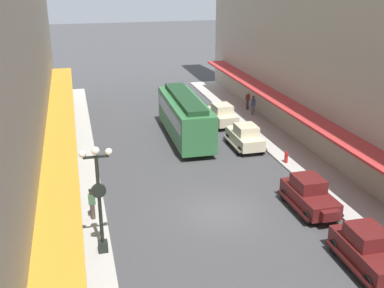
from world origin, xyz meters
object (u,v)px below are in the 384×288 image
object	(u,v)px
streetcar	(185,115)
lamp_post_with_clock	(99,196)
parked_car_0	(368,249)
parked_car_3	(309,194)
parked_car_1	(221,114)
pedestrian_2	(253,106)
pedestrian_0	(92,204)
pedestrian_1	(248,101)
parked_car_2	(245,136)
fire_hydrant	(286,157)

from	to	relation	value
streetcar	lamp_post_with_clock	distance (m)	16.08
parked_car_0	parked_car_3	distance (m)	5.45
parked_car_1	pedestrian_2	world-z (taller)	parked_car_1
streetcar	pedestrian_0	distance (m)	13.50
pedestrian_1	pedestrian_2	world-z (taller)	pedestrian_2
parked_car_0	lamp_post_with_clock	xyz separation A→B (m)	(-11.13, 3.97, 2.04)
lamp_post_with_clock	pedestrian_2	xyz separation A→B (m)	(14.66, 18.46, -1.97)
parked_car_0	parked_car_2	world-z (taller)	same
parked_car_3	streetcar	xyz separation A→B (m)	(-3.83, 12.78, 0.96)
parked_car_1	fire_hydrant	size ratio (longest dim) A/B	5.27
parked_car_1	lamp_post_with_clock	distance (m)	20.34
pedestrian_0	lamp_post_with_clock	bearing A→B (deg)	-85.00
parked_car_0	streetcar	xyz separation A→B (m)	(-3.76, 18.22, 0.96)
parked_car_1	pedestrian_1	world-z (taller)	parked_car_1
pedestrian_2	parked_car_3	bearing A→B (deg)	-101.50
lamp_post_with_clock	pedestrian_0	world-z (taller)	lamp_post_with_clock
fire_hydrant	parked_car_2	bearing A→B (deg)	113.68
parked_car_0	pedestrian_1	xyz separation A→B (m)	(3.71, 24.23, 0.05)
streetcar	pedestrian_1	size ratio (longest dim) A/B	5.89
pedestrian_0	pedestrian_2	distance (m)	21.38
parked_car_0	pedestrian_0	world-z (taller)	parked_car_0
parked_car_2	pedestrian_2	bearing A→B (deg)	64.26
fire_hydrant	pedestrian_1	bearing A→B (deg)	80.67
lamp_post_with_clock	pedestrian_2	world-z (taller)	lamp_post_with_clock
pedestrian_1	fire_hydrant	bearing A→B (deg)	-99.33
parked_car_2	streetcar	bearing A→B (deg)	141.05
parked_car_2	pedestrian_1	size ratio (longest dim) A/B	2.60
parked_car_2	pedestrian_0	xyz separation A→B (m)	(-11.43, -8.03, 0.07)
pedestrian_2	streetcar	bearing A→B (deg)	-149.99
parked_car_3	parked_car_2	bearing A→B (deg)	90.29
parked_car_1	parked_car_2	distance (m)	5.69
parked_car_2	lamp_post_with_clock	xyz separation A→B (m)	(-11.15, -11.19, 2.04)
fire_hydrant	pedestrian_0	xyz separation A→B (m)	(-13.03, -4.39, 0.45)
lamp_post_with_clock	pedestrian_1	distance (m)	25.19
pedestrian_2	lamp_post_with_clock	bearing A→B (deg)	-128.45
parked_car_3	lamp_post_with_clock	xyz separation A→B (m)	(-11.20, -1.47, 2.04)
parked_car_0	parked_car_2	bearing A→B (deg)	89.91
fire_hydrant	pedestrian_1	size ratio (longest dim) A/B	0.50
parked_car_3	pedestrian_0	size ratio (longest dim) A/B	2.55
parked_car_1	pedestrian_1	bearing A→B (deg)	42.51
streetcar	pedestrian_2	world-z (taller)	streetcar
pedestrian_2	pedestrian_0	bearing A→B (deg)	-134.32
parked_car_0	pedestrian_0	distance (m)	13.46
parked_car_0	parked_car_1	xyz separation A→B (m)	(0.03, 20.86, 0.00)
parked_car_1	parked_car_2	bearing A→B (deg)	-90.08
pedestrian_0	pedestrian_2	world-z (taller)	same
parked_car_1	lamp_post_with_clock	size ratio (longest dim) A/B	0.84
parked_car_0	parked_car_1	distance (m)	20.86
pedestrian_1	pedestrian_2	xyz separation A→B (m)	(-0.18, -1.79, 0.02)
parked_car_1	lamp_post_with_clock	bearing A→B (deg)	-123.47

